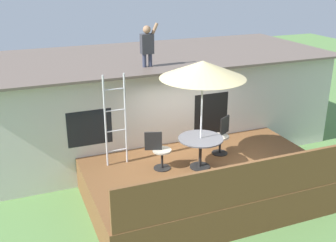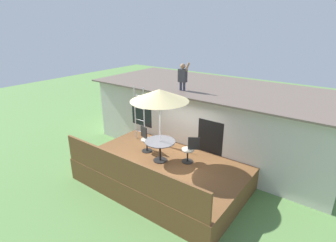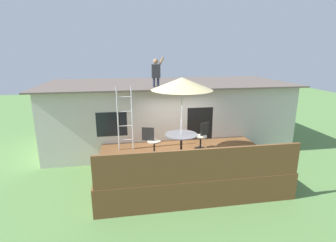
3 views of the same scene
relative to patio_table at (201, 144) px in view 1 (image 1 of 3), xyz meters
The scene contains 10 objects.
ground_plane 1.39m from the patio_table, 15.75° to the right, with size 40.00×40.00×0.00m, color #567F42.
house 3.56m from the patio_table, 87.53° to the left, with size 10.50×4.50×2.80m.
deck 1.00m from the patio_table, 15.75° to the right, with size 5.59×3.51×0.80m, color brown.
deck_railing 1.76m from the patio_table, 84.99° to the right, with size 5.49×0.08×0.90m, color brown.
patio_table is the anchor object (origin of this frame).
patio_umbrella 1.76m from the patio_table, 26.57° to the left, with size 1.90×1.90×2.54m.
step_ladder 2.04m from the patio_table, 152.64° to the left, with size 0.52×0.04×2.20m.
person_figure 2.97m from the patio_table, 103.93° to the left, with size 0.47×0.20×1.11m.
patio_chair_left 0.97m from the patio_table, 161.79° to the left, with size 0.61×0.44×0.92m.
patio_chair_right 1.03m from the patio_table, 32.09° to the left, with size 0.57×0.45×0.92m.
Camera 1 is at (-4.07, -7.67, 5.21)m, focal length 43.72 mm.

